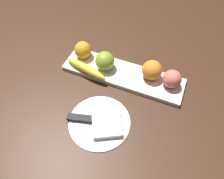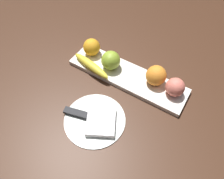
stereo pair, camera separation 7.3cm
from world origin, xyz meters
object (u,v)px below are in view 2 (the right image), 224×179
object	(u,v)px
banana	(91,66)
dinner_plate	(95,119)
orange_near_apple	(92,47)
apple	(111,60)
peach	(175,87)
fruit_tray	(127,76)
knife	(81,114)
orange_near_banana	(156,76)
folded_napkin	(101,121)

from	to	relation	value
banana	dinner_plate	bearing A→B (deg)	139.80
banana	orange_near_apple	distance (m)	0.09
apple	dinner_plate	bearing A→B (deg)	-71.31
peach	fruit_tray	bearing A→B (deg)	-176.02
fruit_tray	knife	world-z (taller)	knife
orange_near_apple	orange_near_banana	distance (m)	0.29
apple	knife	xyz separation A→B (m)	(0.03, -0.23, -0.04)
fruit_tray	folded_napkin	distance (m)	0.22
fruit_tray	peach	bearing A→B (deg)	3.98
knife	peach	bearing A→B (deg)	31.78
peach	knife	world-z (taller)	peach
orange_near_banana	dinner_plate	distance (m)	0.27
fruit_tray	folded_napkin	size ratio (longest dim) A/B	4.48
banana	peach	bearing A→B (deg)	-157.55
orange_near_apple	knife	xyz separation A→B (m)	(0.13, -0.26, -0.04)
banana	orange_near_apple	xyz separation A→B (m)	(-0.05, 0.07, 0.02)
knife	fruit_tray	bearing A→B (deg)	63.39
peach	orange_near_apple	bearing A→B (deg)	178.19
dinner_plate	orange_near_apple	bearing A→B (deg)	126.54
orange_near_banana	folded_napkin	bearing A→B (deg)	-107.96
orange_near_banana	peach	xyz separation A→B (m)	(0.08, -0.01, -0.00)
apple	dinner_plate	size ratio (longest dim) A/B	0.35
fruit_tray	banana	xyz separation A→B (m)	(-0.14, -0.05, 0.03)
dinner_plate	knife	distance (m)	0.05
knife	banana	bearing A→B (deg)	100.23
orange_near_apple	dinner_plate	size ratio (longest dim) A/B	0.33
dinner_plate	knife	bearing A→B (deg)	-165.47
apple	banana	bearing A→B (deg)	-142.29
orange_near_apple	folded_napkin	distance (m)	0.32
orange_near_apple	folded_napkin	bearing A→B (deg)	-49.72
fruit_tray	orange_near_apple	size ratio (longest dim) A/B	6.85
fruit_tray	banana	distance (m)	0.15
banana	fruit_tray	bearing A→B (deg)	-149.07
folded_napkin	fruit_tray	bearing A→B (deg)	96.74
fruit_tray	apple	distance (m)	0.09
fruit_tray	apple	bearing A→B (deg)	179.90
apple	orange_near_apple	bearing A→B (deg)	167.25
orange_near_apple	fruit_tray	bearing A→B (deg)	-7.62
banana	orange_near_banana	distance (m)	0.25
peach	folded_napkin	bearing A→B (deg)	-123.91
apple	banana	distance (m)	0.08
fruit_tray	peach	xyz separation A→B (m)	(0.18, 0.01, 0.04)
dinner_plate	fruit_tray	bearing A→B (deg)	90.00
orange_near_banana	apple	bearing A→B (deg)	-172.85
apple	banana	size ratio (longest dim) A/B	0.40
peach	orange_near_banana	bearing A→B (deg)	172.77
peach	folded_napkin	world-z (taller)	peach
folded_napkin	knife	size ratio (longest dim) A/B	0.59
fruit_tray	orange_near_apple	bearing A→B (deg)	172.38
fruit_tray	orange_near_banana	bearing A→B (deg)	12.18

